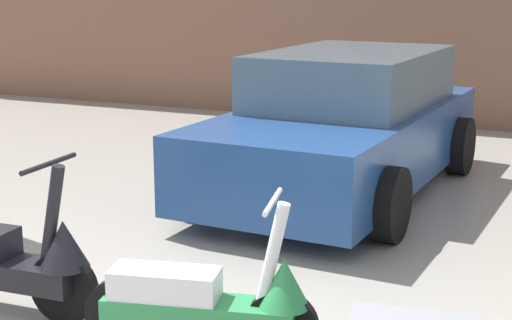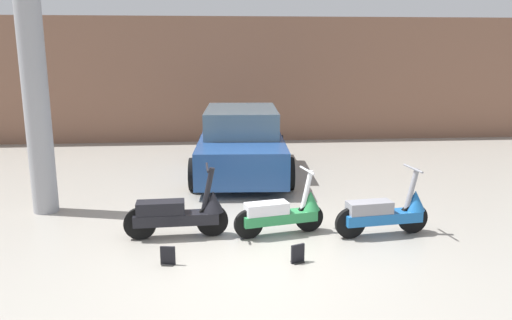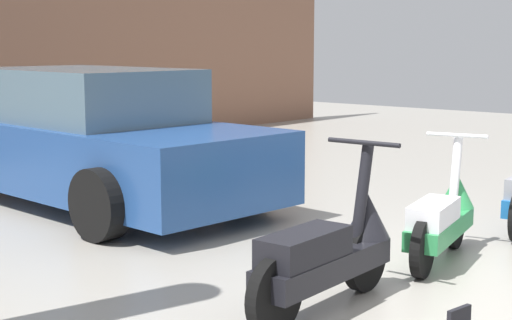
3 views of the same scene
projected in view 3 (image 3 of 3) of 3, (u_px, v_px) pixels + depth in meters
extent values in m
plane|color=#9E998E|center=(498.00, 295.00, 5.58)|extent=(28.00, 28.00, 0.00)
cylinder|color=black|center=(365.00, 257.00, 5.65)|extent=(0.50, 0.11, 0.49)
cylinder|color=black|center=(275.00, 295.00, 4.80)|extent=(0.50, 0.11, 0.49)
cube|color=black|center=(324.00, 266.00, 5.22)|extent=(1.30, 0.36, 0.17)
cube|color=black|center=(304.00, 247.00, 5.01)|extent=(0.73, 0.32, 0.19)
cylinder|color=black|center=(362.00, 191.00, 5.54)|extent=(0.23, 0.09, 0.70)
cylinder|color=black|center=(363.00, 143.00, 5.48)|extent=(0.06, 0.57, 0.03)
cone|color=black|center=(367.00, 215.00, 5.62)|extent=(0.35, 0.35, 0.32)
cylinder|color=black|center=(455.00, 222.00, 6.84)|extent=(0.46, 0.18, 0.45)
cylinder|color=black|center=(423.00, 249.00, 5.97)|extent=(0.46, 0.18, 0.45)
cube|color=#2D8C4C|center=(440.00, 228.00, 6.40)|extent=(1.21, 0.53, 0.16)
cube|color=white|center=(434.00, 213.00, 6.19)|extent=(0.70, 0.40, 0.18)
cylinder|color=white|center=(456.00, 172.00, 6.73)|extent=(0.22, 0.12, 0.64)
cylinder|color=white|center=(457.00, 135.00, 6.68)|extent=(0.15, 0.52, 0.03)
cone|color=#2D8C4C|center=(457.00, 190.00, 6.82)|extent=(0.36, 0.36, 0.29)
cube|color=navy|center=(99.00, 155.00, 8.65)|extent=(2.07, 4.50, 0.73)
cube|color=slate|center=(83.00, 95.00, 8.73)|extent=(1.75, 2.55, 0.58)
cylinder|color=black|center=(247.00, 178.00, 8.42)|extent=(0.27, 0.68, 0.67)
cylinder|color=black|center=(99.00, 204.00, 7.07)|extent=(0.27, 0.68, 0.67)
cylinder|color=black|center=(100.00, 154.00, 10.30)|extent=(0.27, 0.68, 0.67)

